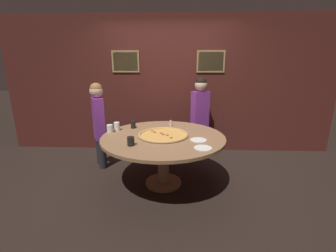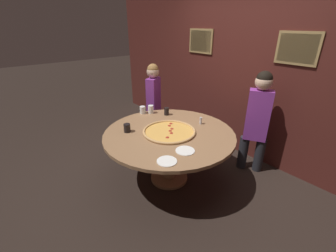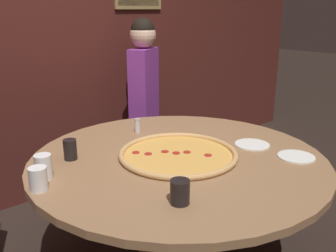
{
  "view_description": "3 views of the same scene",
  "coord_description": "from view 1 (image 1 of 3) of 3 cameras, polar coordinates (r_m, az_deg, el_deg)",
  "views": [
    {
      "loc": [
        0.2,
        -2.96,
        1.69
      ],
      "look_at": [
        0.06,
        0.09,
        0.86
      ],
      "focal_mm": 24.0,
      "sensor_mm": 36.0,
      "label": 1
    },
    {
      "loc": [
        1.99,
        -1.72,
        2.04
      ],
      "look_at": [
        -0.0,
        -0.02,
        0.83
      ],
      "focal_mm": 24.0,
      "sensor_mm": 36.0,
      "label": 2
    },
    {
      "loc": [
        -1.38,
        -1.48,
        1.56
      ],
      "look_at": [
        -0.02,
        0.07,
        0.91
      ],
      "focal_mm": 40.0,
      "sensor_mm": 36.0,
      "label": 3
    }
  ],
  "objects": [
    {
      "name": "back_wall",
      "position": [
        4.43,
        -0.02,
        10.28
      ],
      "size": [
        6.4,
        0.08,
        2.6
      ],
      "color": "#4C1E19",
      "rests_on": "ground_plane"
    },
    {
      "name": "drink_cup_front_edge",
      "position": [
        3.43,
        -12.88,
        -0.1
      ],
      "size": [
        0.08,
        0.08,
        0.13
      ],
      "primitive_type": "cylinder",
      "color": "white",
      "rests_on": "dining_table"
    },
    {
      "name": "diner_far_right",
      "position": [
        4.16,
        8.11,
        3.37
      ],
      "size": [
        0.39,
        0.3,
        1.48
      ],
      "rotation": [
        0.0,
        0.0,
        -2.64
      ],
      "color": "#232328",
      "rests_on": "ground_plane"
    },
    {
      "name": "ground_plane",
      "position": [
        3.41,
        -1.15,
        -14.42
      ],
      "size": [
        24.0,
        24.0,
        0.0
      ],
      "primitive_type": "plane",
      "color": "black"
    },
    {
      "name": "drink_cup_by_shaker",
      "position": [
        3.51,
        -8.84,
        0.39
      ],
      "size": [
        0.08,
        0.08,
        0.12
      ],
      "primitive_type": "cylinder",
      "color": "black",
      "rests_on": "dining_table"
    },
    {
      "name": "dining_table",
      "position": [
        3.15,
        -1.2,
        -4.54
      ],
      "size": [
        1.7,
        1.7,
        0.74
      ],
      "color": "#936B47",
      "rests_on": "ground_plane"
    },
    {
      "name": "drink_cup_far_right",
      "position": [
        2.76,
        -9.43,
        -3.84
      ],
      "size": [
        0.09,
        0.09,
        0.11
      ],
      "primitive_type": "cylinder",
      "color": "black",
      "rests_on": "dining_table"
    },
    {
      "name": "giant_pizza",
      "position": [
        3.11,
        -1.28,
        -2.24
      ],
      "size": [
        0.69,
        0.69,
        0.03
      ],
      "color": "#E5A84C",
      "rests_on": "dining_table"
    },
    {
      "name": "drink_cup_near_right",
      "position": [
        3.35,
        -14.54,
        -0.66
      ],
      "size": [
        0.09,
        0.09,
        0.12
      ],
      "primitive_type": "cylinder",
      "color": "white",
      "rests_on": "dining_table"
    },
    {
      "name": "white_plate_near_front",
      "position": [
        2.68,
        8.88,
        -5.52
      ],
      "size": [
        0.21,
        0.21,
        0.01
      ],
      "primitive_type": "cylinder",
      "color": "white",
      "rests_on": "dining_table"
    },
    {
      "name": "white_plate_beside_cup",
      "position": [
        2.95,
        7.76,
        -3.54
      ],
      "size": [
        0.22,
        0.22,
        0.01
      ],
      "primitive_type": "cylinder",
      "color": "white",
      "rests_on": "dining_table"
    },
    {
      "name": "condiment_shaker",
      "position": [
        3.58,
        0.7,
        0.72
      ],
      "size": [
        0.04,
        0.04,
        0.1
      ],
      "color": "silver",
      "rests_on": "dining_table"
    },
    {
      "name": "diner_far_left",
      "position": [
        3.88,
        -17.21,
        1.38
      ],
      "size": [
        0.28,
        0.37,
        1.42
      ],
      "rotation": [
        0.0,
        0.0,
        2.06
      ],
      "color": "#232328",
      "rests_on": "ground_plane"
    }
  ]
}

